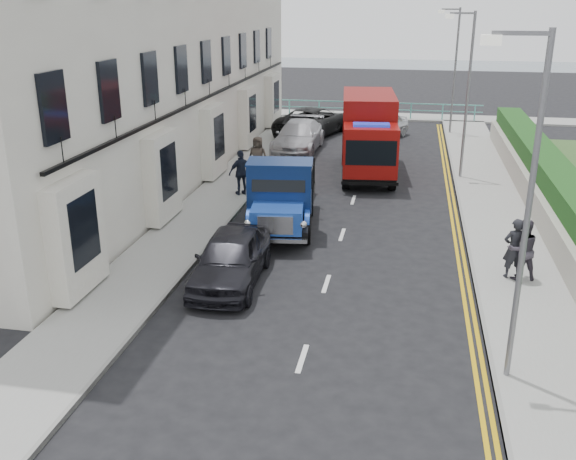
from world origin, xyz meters
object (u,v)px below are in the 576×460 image
object	(u,v)px
lamp_far	(453,64)
parked_car_front	(231,258)
lamp_near	(523,195)
pedestrian_east_near	(514,248)
bedford_lorry	(280,201)
red_lorry	(368,133)
lamp_mid	(465,86)

from	to	relation	value
lamp_far	parked_car_front	world-z (taller)	lamp_far
lamp_near	pedestrian_east_near	world-z (taller)	lamp_near
pedestrian_east_near	lamp_near	bearing A→B (deg)	64.91
bedford_lorry	red_lorry	xyz separation A→B (m)	(2.26, 8.52, 0.69)
lamp_near	lamp_mid	xyz separation A→B (m)	(0.00, 16.00, 0.00)
lamp_far	parked_car_front	xyz separation A→B (m)	(-6.80, -22.39, -3.27)
lamp_far	bedford_lorry	size ratio (longest dim) A/B	1.28
pedestrian_east_near	red_lorry	bearing A→B (deg)	-82.01
lamp_mid	bedford_lorry	distance (m)	10.73
lamp_near	lamp_far	xyz separation A→B (m)	(0.00, 26.00, 0.00)
pedestrian_east_near	lamp_far	bearing A→B (deg)	-103.22
lamp_mid	lamp_far	distance (m)	10.00
lamp_near	bedford_lorry	size ratio (longest dim) A/B	1.28
lamp_far	red_lorry	size ratio (longest dim) A/B	1.03
lamp_far	bedford_lorry	xyz separation A→B (m)	(-6.23, -18.26, -2.85)
red_lorry	pedestrian_east_near	xyz separation A→B (m)	(4.84, -11.08, -0.86)
lamp_far	parked_car_front	distance (m)	23.62
lamp_near	pedestrian_east_near	distance (m)	6.06
bedford_lorry	red_lorry	size ratio (longest dim) A/B	0.80
parked_car_front	red_lorry	bearing A→B (deg)	75.41
bedford_lorry	pedestrian_east_near	world-z (taller)	bedford_lorry
red_lorry	parked_car_front	world-z (taller)	red_lorry
lamp_far	red_lorry	bearing A→B (deg)	-112.19
lamp_mid	parked_car_front	bearing A→B (deg)	-118.75
parked_car_front	pedestrian_east_near	distance (m)	7.83
lamp_near	lamp_mid	distance (m)	16.00
red_lorry	pedestrian_east_near	size ratio (longest dim) A/B	3.96
bedford_lorry	pedestrian_east_near	size ratio (longest dim) A/B	3.18
lamp_near	parked_car_front	world-z (taller)	lamp_near
lamp_near	pedestrian_east_near	xyz separation A→B (m)	(0.87, 5.18, -3.02)
red_lorry	parked_car_front	xyz separation A→B (m)	(-2.82, -12.65, -1.11)
bedford_lorry	lamp_far	bearing A→B (deg)	64.06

